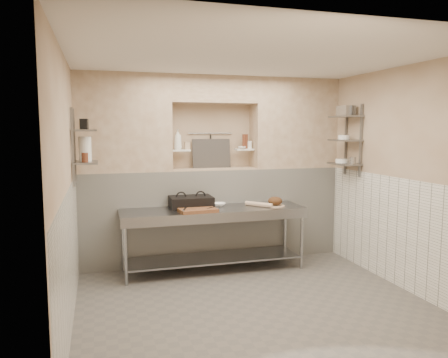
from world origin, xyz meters
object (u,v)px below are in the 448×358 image
object	(u,v)px
bowl_alcove	(242,148)
bottle_soap	(178,139)
bread_loaf	(275,201)
prep_table	(214,227)
cutting_board	(197,210)
rolling_pin	(259,204)
jug_left	(85,149)
panini_press	(191,202)
mixing_bowl	(219,205)

from	to	relation	value
bowl_alcove	bottle_soap	bearing A→B (deg)	177.14
bread_loaf	bottle_soap	world-z (taller)	bottle_soap
prep_table	cutting_board	bearing A→B (deg)	-150.26
prep_table	bread_loaf	bearing A→B (deg)	-4.19
prep_table	cutting_board	size ratio (longest dim) A/B	5.17
rolling_pin	jug_left	world-z (taller)	jug_left
bowl_alcove	prep_table	bearing A→B (deg)	-138.59
prep_table	bread_loaf	xyz separation A→B (m)	(0.91, -0.07, 0.34)
prep_table	bottle_soap	distance (m)	1.40
panini_press	mixing_bowl	world-z (taller)	panini_press
cutting_board	bread_loaf	size ratio (longest dim) A/B	2.42
cutting_board	jug_left	world-z (taller)	jug_left
mixing_bowl	bowl_alcove	size ratio (longest dim) A/B	1.61
panini_press	jug_left	world-z (taller)	jug_left
cutting_board	rolling_pin	xyz separation A→B (m)	(0.94, 0.13, 0.01)
cutting_board	mixing_bowl	bearing A→B (deg)	39.38
cutting_board	rolling_pin	bearing A→B (deg)	8.08
prep_table	panini_press	size ratio (longest dim) A/B	4.34
bread_loaf	jug_left	size ratio (longest dim) A/B	0.67
panini_press	bowl_alcove	bearing A→B (deg)	22.41
bottle_soap	bowl_alcove	distance (m)	1.00
bread_loaf	bowl_alcove	size ratio (longest dim) A/B	1.70
bread_loaf	rolling_pin	bearing A→B (deg)	168.84
prep_table	jug_left	distance (m)	2.04
panini_press	mixing_bowl	distance (m)	0.42
jug_left	panini_press	bearing A→B (deg)	9.89
panini_press	jug_left	size ratio (longest dim) A/B	1.94
cutting_board	bread_loaf	distance (m)	1.18
mixing_bowl	jug_left	distance (m)	2.03
bowl_alcove	jug_left	distance (m)	2.36
bottle_soap	panini_press	bearing A→B (deg)	-75.10
panini_press	rolling_pin	xyz separation A→B (m)	(0.96, -0.18, -0.05)
cutting_board	jug_left	bearing A→B (deg)	177.14
rolling_pin	prep_table	bearing A→B (deg)	178.30
prep_table	bottle_soap	world-z (taller)	bottle_soap
prep_table	panini_press	xyz separation A→B (m)	(-0.29, 0.16, 0.34)
cutting_board	panini_press	bearing A→B (deg)	94.07
mixing_bowl	prep_table	bearing A→B (deg)	-126.62
cutting_board	mixing_bowl	size ratio (longest dim) A/B	2.56
rolling_pin	jug_left	size ratio (longest dim) A/B	1.38
rolling_pin	bottle_soap	size ratio (longest dim) A/B	1.42
cutting_board	bowl_alcove	world-z (taller)	bowl_alcove
mixing_bowl	rolling_pin	distance (m)	0.58
prep_table	mixing_bowl	bearing A→B (deg)	53.38
prep_table	jug_left	size ratio (longest dim) A/B	8.42
cutting_board	bowl_alcove	size ratio (longest dim) A/B	4.12
prep_table	jug_left	bearing A→B (deg)	-177.25
prep_table	rolling_pin	distance (m)	0.73
rolling_pin	jug_left	distance (m)	2.51
panini_press	bottle_soap	world-z (taller)	bottle_soap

